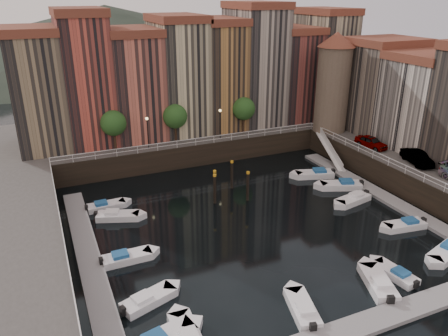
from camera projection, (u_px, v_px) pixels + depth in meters
name	position (u px, v px, depth m)	size (l,w,h in m)	color
ground	(250.00, 220.00, 44.86)	(200.00, 200.00, 0.00)	black
quay_far	(173.00, 135.00, 66.38)	(80.00, 20.00, 3.00)	black
dock_left	(89.00, 259.00, 37.94)	(2.00, 28.00, 0.35)	gray
dock_right	(380.00, 195.00, 49.94)	(2.00, 28.00, 0.35)	gray
dock_near	(360.00, 326.00, 30.35)	(30.00, 2.00, 0.35)	gray
mountains	(97.00, 39.00, 135.95)	(145.00, 100.00, 18.00)	#2D382D
far_terrace	(198.00, 74.00, 61.93)	(48.70, 10.30, 17.50)	#837053
right_terrace	(428.00, 97.00, 54.31)	(9.30, 24.30, 14.00)	#726456
corner_tower	(333.00, 81.00, 60.75)	(5.20, 5.20, 13.80)	#6B5B4C
promenade_trees	(180.00, 116.00, 57.35)	(21.20, 3.20, 5.20)	black
street_lamps	(185.00, 123.00, 56.88)	(10.36, 0.36, 4.18)	black
railings	(231.00, 169.00, 47.58)	(36.08, 34.04, 0.52)	white
gangway	(330.00, 150.00, 58.97)	(2.78, 8.32, 3.73)	white
mooring_pilings	(227.00, 184.00, 49.09)	(3.99, 4.03, 3.78)	black
boat_left_1	(148.00, 300.00, 32.65)	(4.59, 2.91, 1.03)	white
boat_left_2	(126.00, 258.00, 37.83)	(4.49, 1.68, 1.03)	white
boat_left_3	(117.00, 216.00, 44.86)	(4.63, 3.04, 1.04)	white
boat_left_4	(105.00, 206.00, 47.01)	(4.26, 1.66, 0.97)	white
boat_right_0	(447.00, 252.00, 38.59)	(4.83, 2.94, 1.08)	white
boat_right_1	(406.00, 225.00, 43.13)	(4.50, 2.17, 1.01)	white
boat_right_2	(353.00, 199.00, 48.42)	(4.75, 2.51, 1.06)	white
boat_right_3	(342.00, 185.00, 51.86)	(5.13, 3.43, 1.16)	white
boat_right_4	(315.00, 174.00, 55.05)	(5.10, 3.12, 1.15)	white
boat_near_0	(187.00, 336.00, 29.23)	(1.85, 4.63, 1.05)	white
boat_near_1	(303.00, 309.00, 31.70)	(2.64, 4.65, 1.04)	white
boat_near_2	(378.00, 283.00, 34.46)	(3.28, 5.00, 1.13)	white
boat_near_3	(396.00, 274.00, 35.74)	(1.98, 4.18, 0.94)	white
car_a	(371.00, 143.00, 55.98)	(1.78, 4.42, 1.51)	gray
car_b	(417.00, 158.00, 50.71)	(1.67, 4.80, 1.58)	gray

